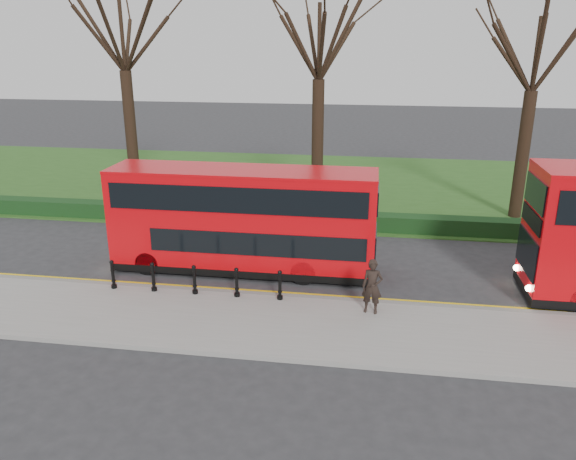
# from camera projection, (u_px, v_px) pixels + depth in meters

# --- Properties ---
(ground) EXTENTS (120.00, 120.00, 0.00)m
(ground) POSITION_uv_depth(u_px,v_px,m) (234.00, 283.00, 20.59)
(ground) COLOR #28282B
(ground) RESTS_ON ground
(pavement) EXTENTS (60.00, 4.00, 0.15)m
(pavement) POSITION_uv_depth(u_px,v_px,m) (211.00, 320.00, 17.76)
(pavement) COLOR gray
(pavement) RESTS_ON ground
(kerb) EXTENTS (60.00, 0.25, 0.16)m
(kerb) POSITION_uv_depth(u_px,v_px,m) (227.00, 293.00, 19.63)
(kerb) COLOR slate
(kerb) RESTS_ON ground
(grass_verge) EXTENTS (60.00, 18.00, 0.06)m
(grass_verge) POSITION_uv_depth(u_px,v_px,m) (293.00, 184.00, 34.61)
(grass_verge) COLOR #28501A
(grass_verge) RESTS_ON ground
(hedge) EXTENTS (60.00, 0.90, 0.80)m
(hedge) POSITION_uv_depth(u_px,v_px,m) (268.00, 218.00, 26.82)
(hedge) COLOR black
(hedge) RESTS_ON ground
(yellow_line_outer) EXTENTS (60.00, 0.10, 0.01)m
(yellow_line_outer) POSITION_uv_depth(u_px,v_px,m) (229.00, 291.00, 19.93)
(yellow_line_outer) COLOR yellow
(yellow_line_outer) RESTS_ON ground
(yellow_line_inner) EXTENTS (60.00, 0.10, 0.01)m
(yellow_line_inner) POSITION_uv_depth(u_px,v_px,m) (230.00, 289.00, 20.12)
(yellow_line_inner) COLOR yellow
(yellow_line_inner) RESTS_ON ground
(tree_left) EXTENTS (8.10, 8.10, 12.66)m
(tree_left) POSITION_uv_depth(u_px,v_px,m) (121.00, 24.00, 28.12)
(tree_left) COLOR black
(tree_left) RESTS_ON ground
(tree_mid) EXTENTS (7.71, 7.71, 12.04)m
(tree_mid) POSITION_uv_depth(u_px,v_px,m) (319.00, 33.00, 26.82)
(tree_mid) COLOR black
(tree_mid) RESTS_ON ground
(tree_right) EXTENTS (7.22, 7.22, 11.28)m
(tree_right) POSITION_uv_depth(u_px,v_px,m) (537.00, 46.00, 25.57)
(tree_right) COLOR black
(tree_right) RESTS_ON ground
(bollard_row) EXTENTS (6.11, 0.15, 1.00)m
(bollard_row) POSITION_uv_depth(u_px,v_px,m) (195.00, 280.00, 19.26)
(bollard_row) COLOR black
(bollard_row) RESTS_ON pavement
(bus_lead) EXTENTS (9.98, 2.29, 3.97)m
(bus_lead) POSITION_uv_depth(u_px,v_px,m) (243.00, 221.00, 21.16)
(bus_lead) COLOR red
(bus_lead) RESTS_ON ground
(pedestrian) EXTENTS (0.70, 0.51, 1.79)m
(pedestrian) POSITION_uv_depth(u_px,v_px,m) (372.00, 287.00, 17.81)
(pedestrian) COLOR black
(pedestrian) RESTS_ON pavement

